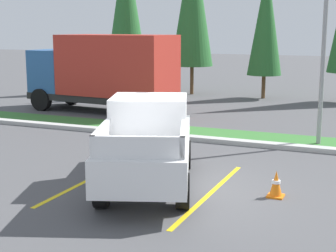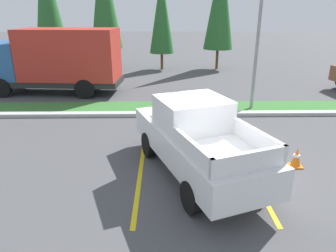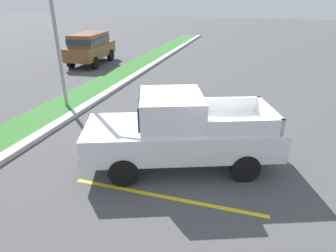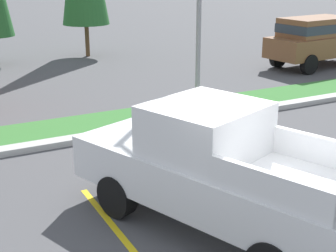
{
  "view_description": "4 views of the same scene",
  "coord_description": "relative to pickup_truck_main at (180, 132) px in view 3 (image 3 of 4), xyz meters",
  "views": [
    {
      "loc": [
        4.8,
        -10.69,
        3.71
      ],
      "look_at": [
        0.14,
        0.19,
        1.43
      ],
      "focal_mm": 54.82,
      "sensor_mm": 36.0,
      "label": 1
    },
    {
      "loc": [
        -1.15,
        -7.75,
        4.31
      ],
      "look_at": [
        -1.0,
        1.29,
        0.91
      ],
      "focal_mm": 33.19,
      "sensor_mm": 36.0,
      "label": 2
    },
    {
      "loc": [
        -7.17,
        -1.77,
        4.42
      ],
      "look_at": [
        0.45,
        0.53,
        0.82
      ],
      "focal_mm": 30.95,
      "sensor_mm": 36.0,
      "label": 3
    },
    {
      "loc": [
        -4.35,
        -6.11,
        4.22
      ],
      "look_at": [
        -0.16,
        1.89,
        1.2
      ],
      "focal_mm": 52.02,
      "sensor_mm": 36.0,
      "label": 4
    }
  ],
  "objects": [
    {
      "name": "suv_distant",
      "position": [
        11.07,
        9.29,
        0.2
      ],
      "size": [
        4.77,
        2.32,
        2.1
      ],
      "color": "black",
      "rests_on": "ground"
    },
    {
      "name": "ground_plane",
      "position": [
        0.27,
        0.03,
        -1.04
      ],
      "size": [
        120.0,
        120.0,
        0.0
      ],
      "primitive_type": "plane",
      "color": "#4C4C4F"
    },
    {
      "name": "grass_median",
      "position": [
        0.27,
        6.13,
        -1.01
      ],
      "size": [
        56.0,
        1.8,
        0.06
      ],
      "primitive_type": "cube",
      "color": "#387533",
      "rests_on": "ground"
    },
    {
      "name": "pickup_truck_main",
      "position": [
        0.0,
        0.0,
        0.0
      ],
      "size": [
        3.59,
        5.55,
        2.1
      ],
      "color": "black",
      "rests_on": "ground"
    },
    {
      "name": "parking_line_near",
      "position": [
        -1.53,
        -0.05,
        -1.04
      ],
      "size": [
        0.12,
        4.8,
        0.01
      ],
      "primitive_type": "cube",
      "color": "yellow",
      "rests_on": "ground"
    },
    {
      "name": "curb_strip",
      "position": [
        0.27,
        5.03,
        -0.97
      ],
      "size": [
        56.0,
        0.4,
        0.15
      ],
      "primitive_type": "cube",
      "color": "#B2B2AD",
      "rests_on": "ground"
    },
    {
      "name": "parking_line_far",
      "position": [
        1.57,
        -0.05,
        -1.04
      ],
      "size": [
        0.12,
        4.8,
        0.01
      ],
      "primitive_type": "cube",
      "color": "yellow",
      "rests_on": "ground"
    },
    {
      "name": "traffic_cone",
      "position": [
        2.98,
        0.3,
        -0.75
      ],
      "size": [
        0.36,
        0.36,
        0.6
      ],
      "color": "orange",
      "rests_on": "ground"
    }
  ]
}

